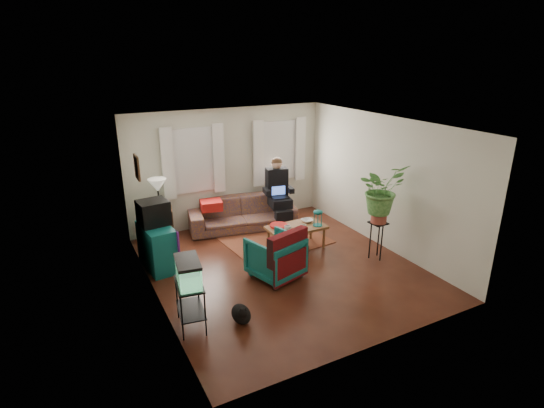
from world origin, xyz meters
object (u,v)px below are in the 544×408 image
aquarium_stand (191,305)px  coffee_table (296,237)px  sofa (242,209)px  plant_stand (377,240)px  side_table (161,225)px  dresser (157,247)px  armchair (275,255)px

aquarium_stand → coffee_table: aquarium_stand is taller
sofa → plant_stand: size_ratio=3.18×
side_table → aquarium_stand: 3.15m
aquarium_stand → plant_stand: (3.76, 0.47, 0.02)m
dresser → plant_stand: size_ratio=1.24×
dresser → aquarium_stand: bearing=-96.8°
plant_stand → dresser: bearing=157.8°
side_table → dresser: 1.18m
coffee_table → sofa: bearing=109.4°
armchair → plant_stand: (2.01, -0.28, -0.04)m
side_table → aquarium_stand: (-0.35, -3.13, -0.00)m
aquarium_stand → sofa: bearing=63.7°
plant_stand → armchair: bearing=172.1°
coffee_table → plant_stand: 1.56m
aquarium_stand → dresser: bearing=98.4°
side_table → armchair: size_ratio=0.86×
armchair → coffee_table: size_ratio=0.72×
side_table → coffee_table: (2.28, -1.59, -0.12)m
dresser → coffee_table: size_ratio=0.80×
sofa → armchair: (-0.37, -2.27, -0.05)m
side_table → coffee_table: side_table is taller
coffee_table → plant_stand: (1.12, -1.07, 0.13)m
armchair → plant_stand: bearing=155.9°
sofa → coffee_table: 1.58m
side_table → plant_stand: size_ratio=0.97×
side_table → coffee_table: 2.79m
sofa → armchair: size_ratio=2.85×
dresser → coffee_table: 2.67m
side_table → aquarium_stand: size_ratio=1.01×
armchair → coffee_table: armchair is taller
sofa → side_table: size_ratio=3.29×
dresser → armchair: (1.73, -1.25, -0.00)m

